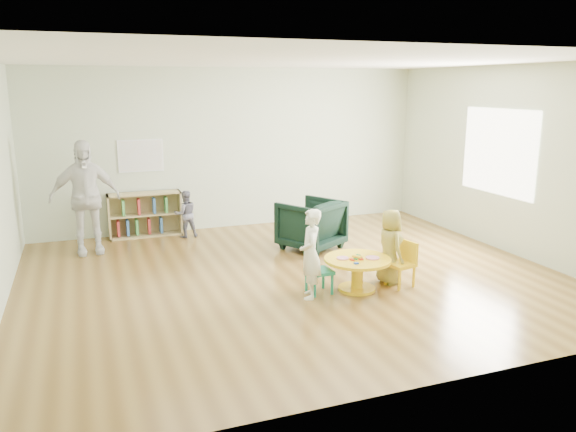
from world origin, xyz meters
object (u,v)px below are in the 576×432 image
object	(u,v)px
adult_caretaker	(85,198)
toddler	(186,214)
kid_chair_right	(403,262)
armchair	(311,224)
bookshelf	(144,215)
child_right	(390,247)
child_left	(310,254)
activity_table	(357,268)
kid_chair_left	(316,270)

from	to	relation	value
adult_caretaker	toddler	bearing A→B (deg)	10.37
kid_chair_right	armchair	world-z (taller)	armchair
bookshelf	child_right	xyz separation A→B (m)	(2.69, -3.49, 0.12)
kid_chair_right	toddler	size ratio (longest dim) A/B	0.72
child_right	adult_caretaker	xyz separation A→B (m)	(-3.61, 2.75, 0.38)
kid_chair_right	child_left	world-z (taller)	child_left
bookshelf	activity_table	bearing A→B (deg)	-58.65
armchair	activity_table	bearing A→B (deg)	55.39
armchair	toddler	bearing A→B (deg)	-68.22
kid_chair_right	armchair	xyz separation A→B (m)	(-0.45, 1.94, 0.08)
child_right	toddler	world-z (taller)	child_right
kid_chair_left	armchair	size ratio (longest dim) A/B	0.65
toddler	child_right	bearing A→B (deg)	119.79
kid_chair_left	activity_table	bearing A→B (deg)	78.95
kid_chair_left	child_right	bearing A→B (deg)	88.02
bookshelf	adult_caretaker	world-z (taller)	adult_caretaker
adult_caretaker	child_left	bearing A→B (deg)	-53.69
child_right	adult_caretaker	size ratio (longest dim) A/B	0.56
toddler	adult_caretaker	size ratio (longest dim) A/B	0.46
activity_table	child_left	bearing A→B (deg)	-178.02
toddler	activity_table	bearing A→B (deg)	112.16
armchair	adult_caretaker	world-z (taller)	adult_caretaker
child_right	toddler	xyz separation A→B (m)	(-2.05, 3.16, -0.09)
toddler	kid_chair_right	bearing A→B (deg)	119.98
kid_chair_right	toddler	bearing A→B (deg)	21.05
armchair	toddler	world-z (taller)	toddler
armchair	adult_caretaker	distance (m)	3.44
armchair	kid_chair_left	bearing A→B (deg)	39.64
bookshelf	adult_caretaker	xyz separation A→B (m)	(-0.92, -0.74, 0.50)
kid_chair_right	armchair	distance (m)	2.00
child_left	kid_chair_left	bearing A→B (deg)	148.67
armchair	child_left	bearing A→B (deg)	37.49
child_right	child_left	bearing A→B (deg)	96.55
kid_chair_right	bookshelf	bearing A→B (deg)	25.49
kid_chair_left	adult_caretaker	distance (m)	3.83
child_left	activity_table	bearing A→B (deg)	112.15
activity_table	adult_caretaker	size ratio (longest dim) A/B	0.48
kid_chair_left	armchair	distance (m)	1.95
toddler	child_left	bearing A→B (deg)	102.15
kid_chair_left	kid_chair_right	world-z (taller)	kid_chair_right
bookshelf	toddler	world-z (taller)	toddler
activity_table	adult_caretaker	distance (m)	4.25
toddler	bookshelf	bearing A→B (deg)	-30.43
child_left	adult_caretaker	world-z (taller)	adult_caretaker
activity_table	kid_chair_left	size ratio (longest dim) A/B	1.50
kid_chair_left	armchair	xyz separation A→B (m)	(0.69, 1.82, 0.09)
kid_chair_right	bookshelf	world-z (taller)	bookshelf
child_right	adult_caretaker	world-z (taller)	adult_caretaker
toddler	armchair	bearing A→B (deg)	138.22
bookshelf	child_right	size ratio (longest dim) A/B	1.24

